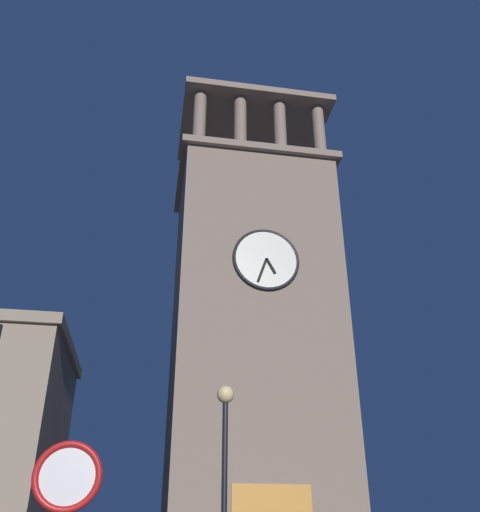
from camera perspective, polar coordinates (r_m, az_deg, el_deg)
The scene contains 3 objects.
clocktower at distance 27.99m, azimuth 1.43°, elevation -9.04°, with size 8.66×7.20×28.28m.
street_lamp at distance 14.04m, azimuth -1.60°, elevation -20.21°, with size 0.44×0.44×5.55m.
no_horn_sign at distance 6.95m, azimuth -17.88°, elevation -23.26°, with size 0.78×0.14×3.09m.
Camera 1 is at (2.64, 21.34, 2.07)m, focal length 38.37 mm.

